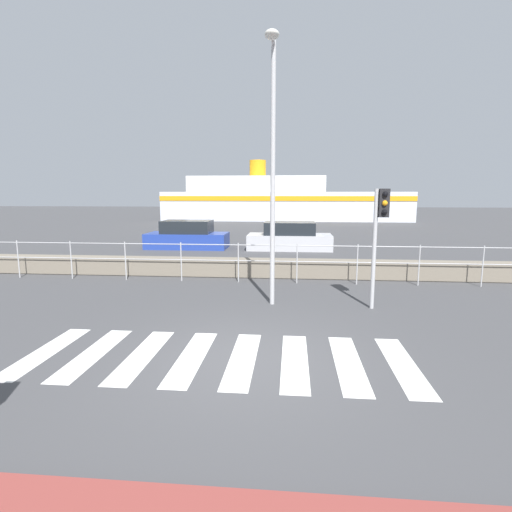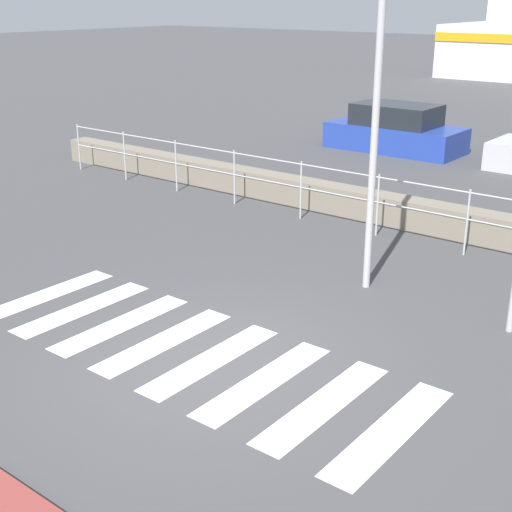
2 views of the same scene
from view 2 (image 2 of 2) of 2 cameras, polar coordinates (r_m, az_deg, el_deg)
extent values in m
plane|color=#424244|center=(9.68, -3.35, -8.39)|extent=(160.00, 160.00, 0.00)
cube|color=silver|center=(12.20, -16.33, -2.96)|extent=(0.45, 2.40, 0.01)
cube|color=silver|center=(11.52, -13.69, -4.09)|extent=(0.45, 2.40, 0.01)
cube|color=silver|center=(10.88, -10.71, -5.35)|extent=(0.45, 2.40, 0.01)
cube|color=silver|center=(10.27, -7.36, -6.74)|extent=(0.45, 2.40, 0.01)
cube|color=silver|center=(9.71, -3.58, -8.28)|extent=(0.45, 2.40, 0.01)
cube|color=silver|center=(9.21, 0.67, -9.95)|extent=(0.45, 2.40, 0.01)
cube|color=silver|center=(8.77, 5.43, -11.74)|extent=(0.45, 2.40, 0.01)
cube|color=silver|center=(8.40, 10.71, -13.60)|extent=(0.45, 2.40, 0.01)
cube|color=slate|center=(15.05, 14.39, 2.87)|extent=(23.02, 0.55, 0.63)
cylinder|color=#B2B2B5|center=(14.04, 13.20, 5.57)|extent=(20.72, 0.03, 0.03)
cylinder|color=#B2B2B5|center=(14.17, 13.04, 3.57)|extent=(20.72, 0.03, 0.03)
cylinder|color=#B2B2B5|center=(20.66, -13.98, 8.45)|extent=(0.04, 0.04, 1.28)
cylinder|color=#B2B2B5|center=(19.23, -10.46, 7.87)|extent=(0.04, 0.04, 1.28)
cylinder|color=#B2B2B5|center=(17.89, -6.41, 7.17)|extent=(0.04, 0.04, 1.28)
cylinder|color=#B2B2B5|center=(16.65, -1.74, 6.31)|extent=(0.04, 0.04, 1.28)
cylinder|color=#B2B2B5|center=(15.54, 3.61, 5.27)|extent=(0.04, 0.04, 1.28)
cylinder|color=#B2B2B5|center=(14.59, 9.70, 4.02)|extent=(0.04, 0.04, 1.28)
cylinder|color=#B2B2B5|center=(13.84, 16.52, 2.57)|extent=(0.04, 0.04, 1.28)
cylinder|color=#B2B2B5|center=(11.34, 9.67, 12.81)|extent=(0.12, 0.12, 6.45)
cube|color=#233D9E|center=(23.13, 11.05, 9.27)|extent=(4.19, 1.87, 0.80)
cube|color=#1E2328|center=(23.01, 11.17, 11.04)|extent=(2.52, 1.65, 0.65)
camera|label=1|loc=(5.25, -50.10, -7.37)|focal=28.00mm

